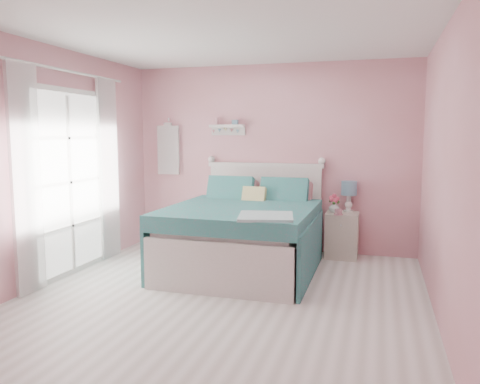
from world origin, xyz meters
The scene contains 13 objects.
floor centered at (0.00, 0.00, 0.00)m, with size 4.50×4.50×0.00m, color beige.
room_shell centered at (0.00, 0.00, 1.58)m, with size 4.50×4.50×4.50m.
bed centered at (-0.07, 1.18, 0.41)m, with size 1.69×2.13×1.23m.
nightstand centered at (1.02, 2.02, 0.30)m, with size 0.42×0.42×0.60m.
table_lamp centered at (1.09, 2.14, 0.89)m, with size 0.20×0.20×0.41m.
vase centered at (0.91, 2.04, 0.68)m, with size 0.14×0.14×0.14m, color silver.
teacup centered at (0.98, 1.85, 0.64)m, with size 0.10×0.10×0.08m, color #CA8799.
roses centered at (0.91, 2.03, 0.79)m, with size 0.14×0.11×0.12m.
wall_shelf centered at (-0.63, 2.19, 1.73)m, with size 0.50×0.15×0.25m.
hanging_dress centered at (-1.55, 2.18, 1.40)m, with size 0.34×0.03×0.72m, color white.
french_door centered at (-1.97, 0.40, 1.07)m, with size 0.04×1.32×2.16m.
curtain_near centered at (-1.92, -0.34, 1.18)m, with size 0.04×0.40×2.32m, color white.
curtain_far centered at (-1.92, 1.14, 1.18)m, with size 0.04×0.40×2.32m, color white.
Camera 1 is at (1.47, -4.20, 1.63)m, focal length 35.00 mm.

